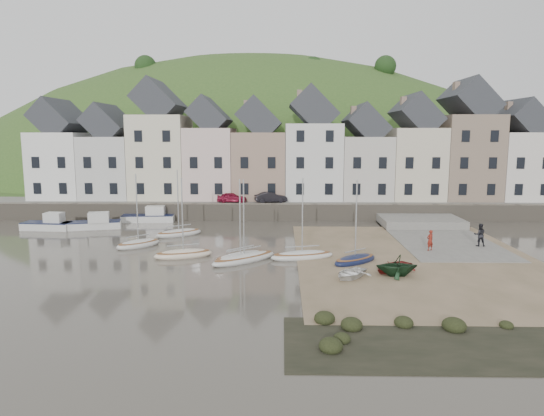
{
  "coord_description": "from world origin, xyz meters",
  "views": [
    {
      "loc": [
        0.91,
        -36.1,
        9.35
      ],
      "look_at": [
        0.0,
        6.0,
        3.0
      ],
      "focal_mm": 32.54,
      "sensor_mm": 36.0,
      "label": 1
    }
  ],
  "objects_px": {
    "rowboat_green": "(397,265)",
    "car_left": "(232,197)",
    "car_right": "(271,197)",
    "rowboat_red": "(392,267)",
    "rowboat_white": "(350,273)",
    "person_red": "(430,240)",
    "person_dark": "(480,235)",
    "sailboat_0": "(179,233)"
  },
  "relations": [
    {
      "from": "person_dark",
      "to": "car_right",
      "type": "xyz_separation_m",
      "value": [
        -17.69,
        15.24,
        1.13
      ]
    },
    {
      "from": "car_left",
      "to": "person_dark",
      "type": "bearing_deg",
      "value": -128.22
    },
    {
      "from": "rowboat_red",
      "to": "car_right",
      "type": "height_order",
      "value": "car_right"
    },
    {
      "from": "rowboat_red",
      "to": "car_left",
      "type": "distance_m",
      "value": 26.52
    },
    {
      "from": "car_right",
      "to": "rowboat_red",
      "type": "bearing_deg",
      "value": -172.74
    },
    {
      "from": "person_dark",
      "to": "car_right",
      "type": "relative_size",
      "value": 0.52
    },
    {
      "from": "rowboat_red",
      "to": "person_red",
      "type": "relative_size",
      "value": 1.91
    },
    {
      "from": "person_dark",
      "to": "car_left",
      "type": "height_order",
      "value": "car_left"
    },
    {
      "from": "person_dark",
      "to": "car_right",
      "type": "distance_m",
      "value": 23.38
    },
    {
      "from": "person_dark",
      "to": "person_red",
      "type": "bearing_deg",
      "value": 26.11
    },
    {
      "from": "rowboat_green",
      "to": "person_red",
      "type": "xyz_separation_m",
      "value": [
        4.24,
        7.01,
        0.18
      ]
    },
    {
      "from": "sailboat_0",
      "to": "person_red",
      "type": "height_order",
      "value": "sailboat_0"
    },
    {
      "from": "person_dark",
      "to": "rowboat_red",
      "type": "bearing_deg",
      "value": 47.11
    },
    {
      "from": "sailboat_0",
      "to": "rowboat_white",
      "type": "distance_m",
      "value": 19.38
    },
    {
      "from": "sailboat_0",
      "to": "rowboat_green",
      "type": "xyz_separation_m",
      "value": [
        17.16,
        -12.86,
        0.51
      ]
    },
    {
      "from": "rowboat_white",
      "to": "sailboat_0",
      "type": "bearing_deg",
      "value": 176.01
    },
    {
      "from": "car_right",
      "to": "rowboat_green",
      "type": "bearing_deg",
      "value": -173.45
    },
    {
      "from": "sailboat_0",
      "to": "car_left",
      "type": "relative_size",
      "value": 1.88
    },
    {
      "from": "rowboat_white",
      "to": "person_dark",
      "type": "relative_size",
      "value": 1.51
    },
    {
      "from": "rowboat_red",
      "to": "car_right",
      "type": "bearing_deg",
      "value": 162.19
    },
    {
      "from": "sailboat_0",
      "to": "car_right",
      "type": "height_order",
      "value": "sailboat_0"
    },
    {
      "from": "person_dark",
      "to": "car_left",
      "type": "distance_m",
      "value": 26.92
    },
    {
      "from": "rowboat_red",
      "to": "person_dark",
      "type": "distance_m",
      "value": 11.71
    },
    {
      "from": "rowboat_red",
      "to": "person_dark",
      "type": "height_order",
      "value": "person_dark"
    },
    {
      "from": "sailboat_0",
      "to": "rowboat_white",
      "type": "height_order",
      "value": "sailboat_0"
    },
    {
      "from": "car_left",
      "to": "car_right",
      "type": "xyz_separation_m",
      "value": [
        4.47,
        0.0,
        0.03
      ]
    },
    {
      "from": "sailboat_0",
      "to": "car_left",
      "type": "distance_m",
      "value": 11.82
    },
    {
      "from": "rowboat_red",
      "to": "rowboat_white",
      "type": "bearing_deg",
      "value": -102.6
    },
    {
      "from": "rowboat_white",
      "to": "person_dark",
      "type": "xyz_separation_m",
      "value": [
        11.92,
        9.14,
        0.71
      ]
    },
    {
      "from": "sailboat_0",
      "to": "rowboat_green",
      "type": "height_order",
      "value": "sailboat_0"
    },
    {
      "from": "sailboat_0",
      "to": "rowboat_red",
      "type": "distance_m",
      "value": 20.81
    },
    {
      "from": "rowboat_red",
      "to": "person_dark",
      "type": "relative_size",
      "value": 1.67
    },
    {
      "from": "rowboat_white",
      "to": "rowboat_red",
      "type": "relative_size",
      "value": 0.91
    },
    {
      "from": "rowboat_red",
      "to": "rowboat_green",
      "type": "bearing_deg",
      "value": -35.91
    },
    {
      "from": "person_dark",
      "to": "rowboat_white",
      "type": "bearing_deg",
      "value": 43.87
    },
    {
      "from": "person_red",
      "to": "rowboat_red",
      "type": "bearing_deg",
      "value": 26.57
    },
    {
      "from": "sailboat_0",
      "to": "rowboat_green",
      "type": "bearing_deg",
      "value": -36.85
    },
    {
      "from": "rowboat_green",
      "to": "car_left",
      "type": "relative_size",
      "value": 0.8
    },
    {
      "from": "person_red",
      "to": "person_dark",
      "type": "height_order",
      "value": "person_dark"
    },
    {
      "from": "rowboat_green",
      "to": "car_right",
      "type": "height_order",
      "value": "car_right"
    },
    {
      "from": "rowboat_white",
      "to": "person_red",
      "type": "bearing_deg",
      "value": 85.16
    },
    {
      "from": "rowboat_white",
      "to": "person_dark",
      "type": "bearing_deg",
      "value": 77.06
    }
  ]
}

